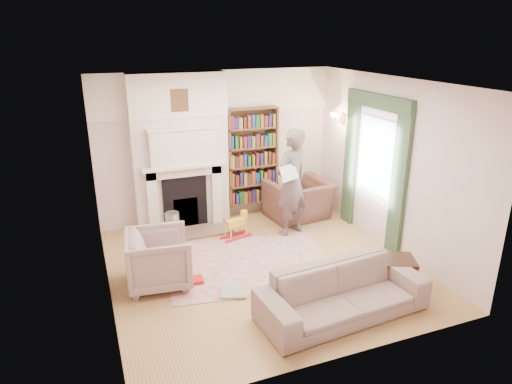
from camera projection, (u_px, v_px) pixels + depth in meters
name	position (u px, v px, depth m)	size (l,w,h in m)	color
floor	(262.00, 267.00, 7.07)	(4.50, 4.50, 0.00)	olive
ceiling	(263.00, 82.00, 6.14)	(4.50, 4.50, 0.00)	white
wall_back	(217.00, 147.00, 8.58)	(4.50, 4.50, 0.00)	beige
wall_front	(345.00, 245.00, 4.63)	(4.50, 4.50, 0.00)	beige
wall_left	(99.00, 201.00, 5.83)	(4.50, 4.50, 0.00)	beige
wall_right	(391.00, 165.00, 7.37)	(4.50, 4.50, 0.00)	beige
fireplace	(180.00, 153.00, 8.15)	(1.70, 0.58, 2.80)	beige
bookcase	(252.00, 157.00, 8.76)	(1.00, 0.24, 1.85)	brown
window	(376.00, 157.00, 7.70)	(0.02, 0.90, 1.30)	silver
curtain_left	(399.00, 183.00, 7.16)	(0.07, 0.32, 2.40)	#30482E
curtain_right	(350.00, 161.00, 8.39)	(0.07, 0.32, 2.40)	#30482E
pelmet	(379.00, 101.00, 7.38)	(0.09, 1.70, 0.24)	#30482E
wall_sconce	(333.00, 120.00, 8.45)	(0.20, 0.24, 0.24)	gold
rug	(249.00, 264.00, 7.15)	(2.48, 1.90, 0.01)	beige
armchair_reading	(298.00, 200.00, 8.82)	(1.14, 1.00, 0.74)	#472B26
armchair_left	(159.00, 259.00, 6.46)	(0.86, 0.88, 0.80)	#B7A597
sofa	(343.00, 293.00, 5.78)	(2.19, 0.86, 0.64)	gray
man_reading	(291.00, 183.00, 7.94)	(0.70, 0.46, 1.92)	#564845
newspaper	(289.00, 173.00, 7.63)	(0.38, 0.02, 0.27)	silver
coffee_table	(388.00, 273.00, 6.45)	(0.70, 0.45, 0.45)	#361F13
paraffin_heater	(173.00, 228.00, 7.80)	(0.24, 0.24, 0.55)	#B1B4BA
rocking_horse	(236.00, 225.00, 7.97)	(0.55, 0.22, 0.48)	gold
board_game	(233.00, 291.00, 6.35)	(0.35, 0.35, 0.03)	gold
game_box_lid	(192.00, 281.00, 6.61)	(0.31, 0.21, 0.05)	#AE1D13
comic_annuals	(300.00, 271.00, 6.89)	(0.50, 0.60, 0.02)	red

